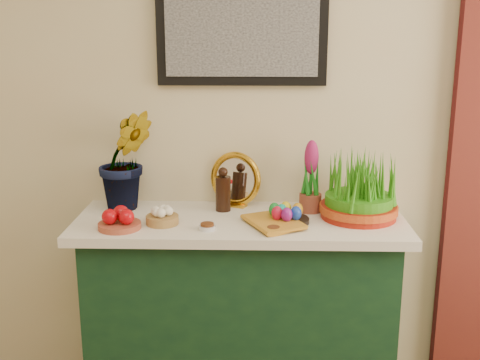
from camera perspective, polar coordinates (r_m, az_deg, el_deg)
name	(u,v)px	position (r m, az deg, el deg)	size (l,w,h in m)	color
room	(386,9)	(0.56, 13.68, 15.49)	(4.50, 4.54, 2.72)	brown
sideboard	(240,317)	(2.75, 0.03, -12.85)	(1.30, 0.45, 0.85)	#153C1D
tablecloth	(240,222)	(2.58, 0.03, -4.03)	(1.40, 0.55, 0.04)	silver
hyacinth_green	(125,144)	(2.68, -10.82, 3.41)	(0.29, 0.25, 0.59)	#1B791A
apple_bowl	(119,220)	(2.48, -11.37, -3.73)	(0.20, 0.20, 0.09)	#A0472F
garlic_basket	(162,217)	(2.50, -7.39, -3.47)	(0.18, 0.18, 0.08)	#A28141
vinegar_cruet	(223,192)	(2.65, -1.61, -1.10)	(0.07, 0.07, 0.20)	black
mirror	(235,180)	(2.71, -0.44, 0.01)	(0.25, 0.15, 0.25)	gold
book	(253,225)	(2.43, 1.23, -4.26)	(0.17, 0.25, 0.03)	#C08323
spice_dish_left	(207,227)	(2.42, -3.13, -4.45)	(0.07, 0.07, 0.03)	silver
spice_dish_right	(273,230)	(2.39, 3.19, -4.75)	(0.06, 0.06, 0.03)	silver
egg_plate	(286,215)	(2.51, 4.36, -3.36)	(0.20, 0.20, 0.08)	black
hyacinth_pink	(311,180)	(2.64, 6.74, 0.02)	(0.10, 0.10, 0.32)	brown
wheatgrass_sabzeh	(359,191)	(2.59, 11.25, -1.00)	(0.33, 0.33, 0.27)	#981A0C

